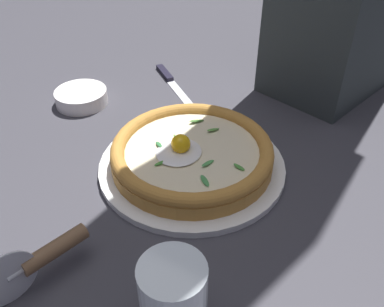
{
  "coord_description": "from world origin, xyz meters",
  "views": [
    {
      "loc": [
        0.46,
        0.31,
        0.46
      ],
      "look_at": [
        -0.02,
        0.01,
        0.03
      ],
      "focal_mm": 39.29,
      "sensor_mm": 36.0,
      "label": 1
    }
  ],
  "objects_px": {
    "side_bowl": "(81,97)",
    "pizza_cutter": "(41,258)",
    "table_knife": "(171,81)",
    "pizza": "(192,153)",
    "drinking_glass": "(174,306)"
  },
  "relations": [
    {
      "from": "table_knife",
      "to": "drinking_glass",
      "type": "distance_m",
      "value": 0.62
    },
    {
      "from": "pizza",
      "to": "pizza_cutter",
      "type": "distance_m",
      "value": 0.29
    },
    {
      "from": "side_bowl",
      "to": "table_knife",
      "type": "height_order",
      "value": "side_bowl"
    },
    {
      "from": "pizza",
      "to": "pizza_cutter",
      "type": "xyz_separation_m",
      "value": [
        0.29,
        -0.04,
        0.01
      ]
    },
    {
      "from": "pizza",
      "to": "drinking_glass",
      "type": "bearing_deg",
      "value": 28.13
    },
    {
      "from": "pizza_cutter",
      "to": "table_knife",
      "type": "xyz_separation_m",
      "value": [
        -0.53,
        -0.17,
        -0.04
      ]
    },
    {
      "from": "pizza_cutter",
      "to": "drinking_glass",
      "type": "bearing_deg",
      "value": 98.36
    },
    {
      "from": "side_bowl",
      "to": "pizza_cutter",
      "type": "relative_size",
      "value": 0.74
    },
    {
      "from": "side_bowl",
      "to": "pizza_cutter",
      "type": "height_order",
      "value": "pizza_cutter"
    },
    {
      "from": "pizza",
      "to": "side_bowl",
      "type": "xyz_separation_m",
      "value": [
        -0.06,
        -0.32,
        -0.02
      ]
    },
    {
      "from": "side_bowl",
      "to": "pizza_cutter",
      "type": "bearing_deg",
      "value": 37.85
    },
    {
      "from": "side_bowl",
      "to": "pizza",
      "type": "bearing_deg",
      "value": 79.03
    },
    {
      "from": "pizza_cutter",
      "to": "pizza",
      "type": "bearing_deg",
      "value": 171.79
    },
    {
      "from": "pizza",
      "to": "drinking_glass",
      "type": "relative_size",
      "value": 2.39
    },
    {
      "from": "side_bowl",
      "to": "table_knife",
      "type": "bearing_deg",
      "value": 149.36
    }
  ]
}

